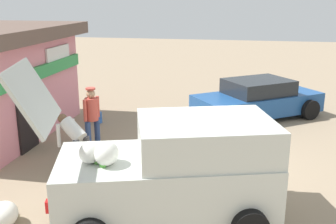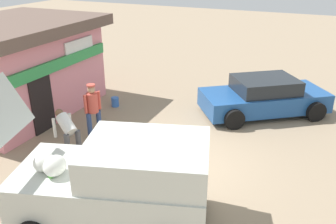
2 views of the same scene
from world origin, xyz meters
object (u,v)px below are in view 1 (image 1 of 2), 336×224
customer_bending (74,137)px  vendor_standing (92,115)px  delivery_van (174,171)px  paint_bucket (98,118)px  parked_sedan (257,100)px  unloaded_banana_pile (3,215)px

customer_bending → vendor_standing: bearing=2.3°
vendor_standing → customer_bending: 1.27m
delivery_van → vendor_standing: delivery_van is taller
delivery_van → paint_bucket: 6.40m
parked_sedan → paint_bucket: 5.41m
unloaded_banana_pile → delivery_van: bearing=-73.2°
parked_sedan → delivery_van: bearing=166.6°
parked_sedan → vendor_standing: size_ratio=2.63×
unloaded_banana_pile → vendor_standing: bearing=-3.5°
customer_bending → unloaded_banana_pile: (-2.58, 0.29, -0.62)m
vendor_standing → customer_bending: (-1.26, -0.05, -0.16)m
vendor_standing → paint_bucket: vendor_standing is taller
vendor_standing → unloaded_banana_pile: bearing=176.5°
parked_sedan → paint_bucket: size_ratio=12.86×
customer_bending → parked_sedan: bearing=-39.5°
parked_sedan → vendor_standing: vendor_standing is taller
vendor_standing → customer_bending: vendor_standing is taller
delivery_van → vendor_standing: size_ratio=2.76×
vendor_standing → paint_bucket: (2.36, 0.76, -0.82)m
vendor_standing → paint_bucket: size_ratio=4.89×
unloaded_banana_pile → paint_bucket: bearing=4.8°
parked_sedan → vendor_standing: 5.94m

